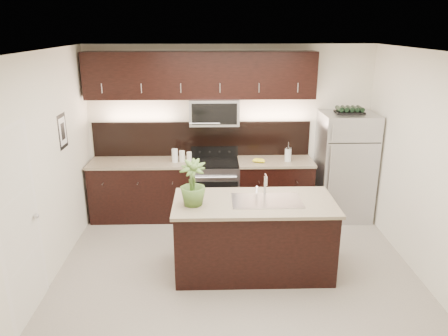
% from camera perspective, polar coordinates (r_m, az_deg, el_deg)
% --- Properties ---
extents(ground, '(4.50, 4.50, 0.00)m').
position_cam_1_polar(ground, '(5.70, 1.56, -13.20)').
color(ground, gray).
rests_on(ground, ground).
extents(room_walls, '(4.52, 4.02, 2.71)m').
position_cam_1_polar(room_walls, '(4.99, 0.47, 3.40)').
color(room_walls, silver).
rests_on(room_walls, ground).
extents(counter_run, '(3.51, 0.65, 0.94)m').
position_cam_1_polar(counter_run, '(7.01, -2.88, -2.73)').
color(counter_run, black).
rests_on(counter_run, ground).
extents(upper_fixtures, '(3.49, 0.40, 1.66)m').
position_cam_1_polar(upper_fixtures, '(6.75, -2.85, 11.09)').
color(upper_fixtures, black).
rests_on(upper_fixtures, counter_run).
extents(island, '(1.96, 0.96, 0.94)m').
position_cam_1_polar(island, '(5.50, 3.87, -8.85)').
color(island, black).
rests_on(island, ground).
extents(sink_faucet, '(0.84, 0.50, 0.28)m').
position_cam_1_polar(sink_faucet, '(5.33, 5.58, -4.11)').
color(sink_faucet, silver).
rests_on(sink_faucet, island).
extents(refrigerator, '(0.82, 0.74, 1.70)m').
position_cam_1_polar(refrigerator, '(7.14, 15.47, 0.21)').
color(refrigerator, '#B2B2B7').
rests_on(refrigerator, ground).
extents(wine_rack, '(0.42, 0.26, 0.10)m').
position_cam_1_polar(wine_rack, '(6.93, 16.09, 7.27)').
color(wine_rack, black).
rests_on(wine_rack, refrigerator).
extents(plant, '(0.34, 0.34, 0.55)m').
position_cam_1_polar(plant, '(5.11, -4.12, -1.96)').
color(plant, '#416127').
rests_on(plant, island).
extents(canisters, '(0.31, 0.12, 0.21)m').
position_cam_1_polar(canisters, '(6.82, -5.73, 1.57)').
color(canisters, silver).
rests_on(canisters, counter_run).
extents(french_press, '(0.10, 0.10, 0.30)m').
position_cam_1_polar(french_press, '(6.88, 8.36, 1.80)').
color(french_press, silver).
rests_on(french_press, counter_run).
extents(bananas, '(0.24, 0.22, 0.06)m').
position_cam_1_polar(bananas, '(6.81, 4.17, 1.06)').
color(bananas, yellow).
rests_on(bananas, counter_run).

